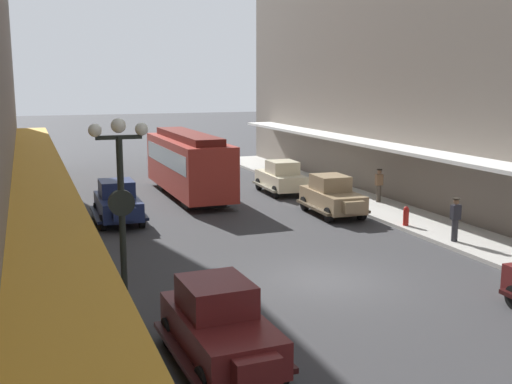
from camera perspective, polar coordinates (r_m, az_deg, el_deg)
The scene contains 15 objects.
ground_plane at distance 19.75m, azimuth 6.18°, elevation -8.07°, with size 200.00×200.00×0.00m, color #38383A.
sidewalk_left at distance 17.82m, azimuth -16.29°, elevation -10.24°, with size 3.00×60.00×0.15m, color #B7B5AD.
sidewalk_right at distance 23.93m, azimuth 22.52°, elevation -5.35°, with size 3.00×60.00×0.15m, color #B7B5AD.
parked_car_0 at distance 28.90m, azimuth 7.02°, elevation -0.27°, with size 2.27×4.31×1.84m.
parked_car_1 at distance 27.90m, azimuth -12.65°, elevation -0.83°, with size 2.18×4.28×1.84m.
parked_car_3 at distance 34.21m, azimuth 2.31°, elevation 1.43°, with size 2.25×4.30×1.84m.
parked_car_4 at distance 13.90m, azimuth -3.41°, elevation -11.93°, with size 2.27×4.31×1.84m.
streetcar at distance 33.30m, azimuth -6.28°, elevation 2.80°, with size 2.59×9.62×3.46m.
lamp_post_with_clock at distance 15.47m, azimuth -12.28°, elevation -1.93°, with size 1.42×0.44×5.16m.
fire_hydrant at distance 26.82m, azimuth 13.67°, elevation -2.15°, with size 0.24×0.24×0.82m.
pedestrian_0 at distance 16.36m, azimuth -16.62°, elevation -8.73°, with size 0.36×0.24×1.64m.
pedestrian_1 at distance 33.19m, azimuth -18.81°, elevation 0.70°, with size 0.36×0.24×1.64m.
pedestrian_2 at distance 24.61m, azimuth 17.91°, elevation -2.39°, with size 0.36×0.28×1.67m.
pedestrian_3 at distance 31.62m, azimuth 11.27°, elevation 0.64°, with size 0.36×0.28×1.67m.
pedestrian_4 at distance 24.94m, azimuth -18.02°, elevation -2.23°, with size 0.36×0.28×1.67m.
Camera 1 is at (-8.50, -16.71, 6.19)m, focal length 43.36 mm.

